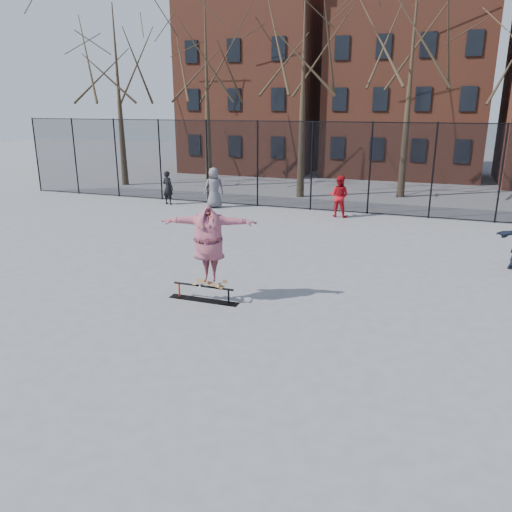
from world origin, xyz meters
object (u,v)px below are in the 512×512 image
(bystander_black, at_px, (168,188))
(skateboard, at_px, (210,284))
(skater, at_px, (209,246))
(bystander_red, at_px, (339,196))
(skate_rail, at_px, (204,294))
(bystander_grey, at_px, (214,188))

(bystander_black, bearing_deg, skateboard, 137.36)
(skater, xyz_separation_m, bystander_red, (1.10, 10.81, -0.54))
(skate_rail, bearing_deg, skateboard, 0.00)
(skater, bearing_deg, skateboard, 0.00)
(skater, relative_size, bystander_black, 1.42)
(bystander_red, bearing_deg, skater, 89.46)
(skate_rail, relative_size, skateboard, 2.35)
(skate_rail, distance_m, skater, 1.29)
(bystander_grey, xyz_separation_m, bystander_black, (-2.45, 0.00, -0.13))
(skate_rail, xyz_separation_m, bystander_red, (1.29, 10.81, 0.74))
(skate_rail, relative_size, skater, 0.79)
(skate_rail, xyz_separation_m, skater, (0.19, 0.00, 1.27))
(skate_rail, bearing_deg, bystander_red, 83.20)
(skateboard, distance_m, skater, 0.98)
(skater, xyz_separation_m, bystander_black, (-7.25, 10.81, -0.62))
(skateboard, xyz_separation_m, bystander_grey, (-4.80, 10.81, 0.50))
(skater, height_order, bystander_red, skater)
(skateboard, bearing_deg, skater, 0.00)
(bystander_grey, bearing_deg, bystander_black, -34.32)
(bystander_grey, distance_m, bystander_black, 2.46)
(bystander_grey, height_order, bystander_red, bystander_grey)
(skater, relative_size, bystander_red, 1.29)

